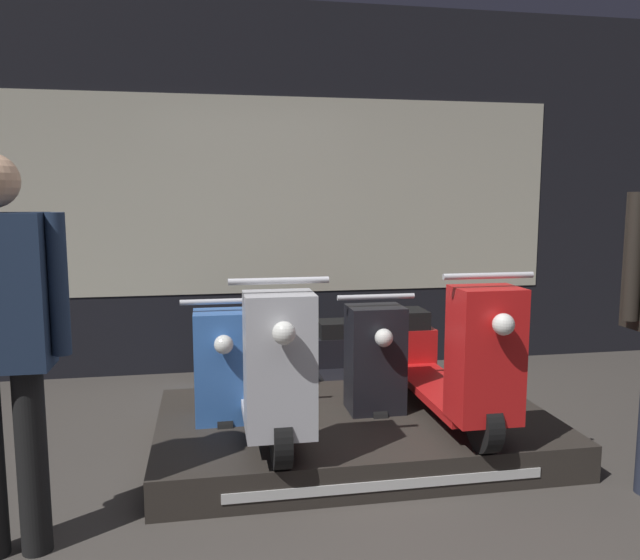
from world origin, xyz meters
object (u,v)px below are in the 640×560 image
at_px(scooter_display_left, 269,367).
at_px(scooter_backrow_1, 354,364).
at_px(scooter_backrow_0, 222,371).
at_px(person_left_browsing, 1,328).
at_px(scooter_display_right, 444,358).

distance_m(scooter_display_left, scooter_backrow_1, 1.00).
xyz_separation_m(scooter_backrow_0, person_left_browsing, (-0.93, -1.48, 0.65)).
xyz_separation_m(scooter_backrow_1, person_left_browsing, (-1.87, -1.48, 0.65)).
bearing_deg(scooter_backrow_0, scooter_backrow_1, 0.00).
relative_size(scooter_display_left, scooter_backrow_0, 1.00).
distance_m(scooter_backrow_0, scooter_backrow_1, 0.94).
height_order(scooter_backrow_1, person_left_browsing, person_left_browsing).
bearing_deg(person_left_browsing, scooter_display_right, 18.98).
relative_size(scooter_backrow_1, person_left_browsing, 0.99).
distance_m(scooter_display_right, person_left_browsing, 2.44).
height_order(scooter_display_left, scooter_backrow_0, scooter_display_left).
distance_m(scooter_display_left, person_left_browsing, 1.49).
bearing_deg(scooter_display_right, person_left_browsing, -161.02).
xyz_separation_m(scooter_display_left, scooter_backrow_1, (0.68, 0.70, -0.21)).
relative_size(scooter_display_left, person_left_browsing, 0.99).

